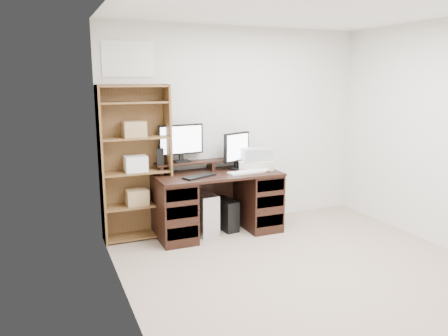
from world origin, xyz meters
TOP-DOWN VIEW (x-y plane):
  - room at (-0.00, 0.00)m, footprint 3.54×4.04m
  - desk at (-0.41, 1.64)m, footprint 1.50×0.70m
  - riser_shelf at (-0.41, 1.85)m, footprint 1.40×0.22m
  - monitor_wide at (-0.78, 1.89)m, footprint 0.57×0.16m
  - monitor_small at (-0.10, 1.77)m, footprint 0.40×0.23m
  - speaker at (-1.06, 1.81)m, footprint 0.09×0.09m
  - keyboard_black at (-0.69, 1.50)m, footprint 0.43×0.28m
  - keyboard_white at (-0.09, 1.50)m, footprint 0.48×0.19m
  - mouse at (0.16, 1.49)m, footprint 0.10×0.08m
  - printer at (0.13, 1.69)m, footprint 0.51×0.45m
  - basket at (0.13, 1.69)m, footprint 0.38×0.29m
  - tower_silver at (-0.59, 1.72)m, footprint 0.28×0.53m
  - tower_black at (-0.27, 1.71)m, footprint 0.21×0.40m
  - bookshelf at (-1.35, 1.86)m, footprint 0.80×0.30m

SIDE VIEW (x-z plane):
  - tower_black at x=-0.27m, z-range 0.00..0.39m
  - tower_silver at x=-0.59m, z-range 0.00..0.50m
  - desk at x=-0.41m, z-range 0.01..0.76m
  - keyboard_white at x=-0.09m, z-range 0.75..0.77m
  - keyboard_black at x=-0.69m, z-range 0.75..0.77m
  - mouse at x=0.16m, z-range 0.75..0.79m
  - printer at x=0.13m, z-range 0.75..0.86m
  - riser_shelf at x=-0.41m, z-range 0.78..0.90m
  - bookshelf at x=-1.35m, z-range 0.02..1.82m
  - basket at x=0.13m, z-range 0.86..1.01m
  - speaker at x=-1.06m, z-range 0.87..1.06m
  - monitor_small at x=-0.10m, z-range 0.77..1.23m
  - monitor_wide at x=-0.78m, z-range 0.90..1.35m
  - room at x=0.00m, z-range -0.02..2.52m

